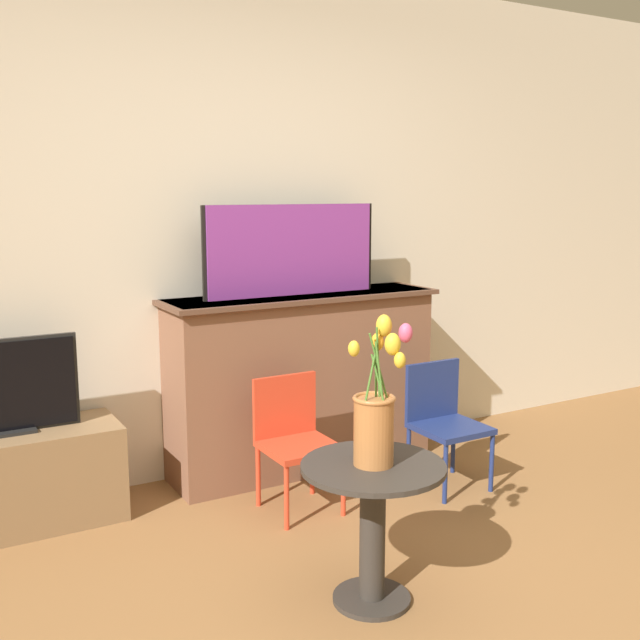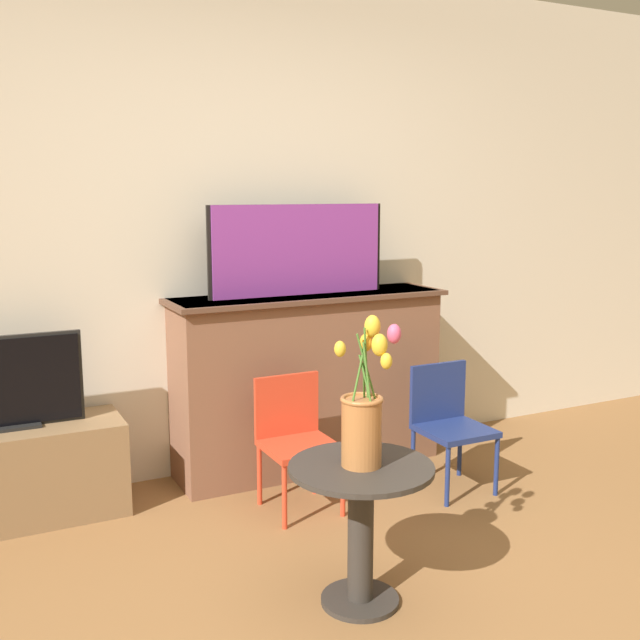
{
  "view_description": "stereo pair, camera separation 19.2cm",
  "coord_description": "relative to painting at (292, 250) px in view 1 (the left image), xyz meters",
  "views": [
    {
      "loc": [
        -1.53,
        -1.62,
        1.53
      ],
      "look_at": [
        0.16,
        1.32,
        0.94
      ],
      "focal_mm": 42.0,
      "sensor_mm": 36.0,
      "label": 1
    },
    {
      "loc": [
        -1.36,
        -1.71,
        1.53
      ],
      "look_at": [
        0.16,
        1.32,
        0.94
      ],
      "focal_mm": 42.0,
      "sensor_mm": 36.0,
      "label": 2
    }
  ],
  "objects": [
    {
      "name": "wall_back",
      "position": [
        -0.32,
        0.22,
        0.13
      ],
      "size": [
        8.0,
        0.06,
        2.7
      ],
      "color": "beige",
      "rests_on": "ground"
    },
    {
      "name": "vase_tulips",
      "position": [
        -0.38,
        -1.37,
        -0.49
      ],
      "size": [
        0.26,
        0.19,
        0.55
      ],
      "color": "#AD6B38",
      "rests_on": "side_table"
    },
    {
      "name": "chair_blue",
      "position": [
        0.57,
        -0.59,
        -0.85
      ],
      "size": [
        0.34,
        0.34,
        0.64
      ],
      "color": "navy",
      "rests_on": "ground"
    },
    {
      "name": "fireplace_mantel",
      "position": [
        0.05,
        -0.01,
        -0.72
      ],
      "size": [
        1.54,
        0.42,
        0.98
      ],
      "color": "brown",
      "rests_on": "ground"
    },
    {
      "name": "tv_stand",
      "position": [
        -1.47,
        -0.03,
        -0.99
      ],
      "size": [
        0.98,
        0.39,
        0.45
      ],
      "color": "olive",
      "rests_on": "ground"
    },
    {
      "name": "side_table",
      "position": [
        -0.39,
        -1.37,
        -0.87
      ],
      "size": [
        0.54,
        0.54,
        0.54
      ],
      "color": "#332D28",
      "rests_on": "ground"
    },
    {
      "name": "chair_red",
      "position": [
        -0.24,
        -0.46,
        -0.85
      ],
      "size": [
        0.34,
        0.34,
        0.64
      ],
      "color": "red",
      "rests_on": "ground"
    },
    {
      "name": "tv_monitor",
      "position": [
        -1.47,
        -0.02,
        -0.56
      ],
      "size": [
        0.65,
        0.12,
        0.43
      ],
      "color": "black",
      "rests_on": "tv_stand"
    },
    {
      "name": "painting",
      "position": [
        0.0,
        0.0,
        0.0
      ],
      "size": [
        1.01,
        0.03,
        0.48
      ],
      "color": "black",
      "rests_on": "fireplace_mantel"
    }
  ]
}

